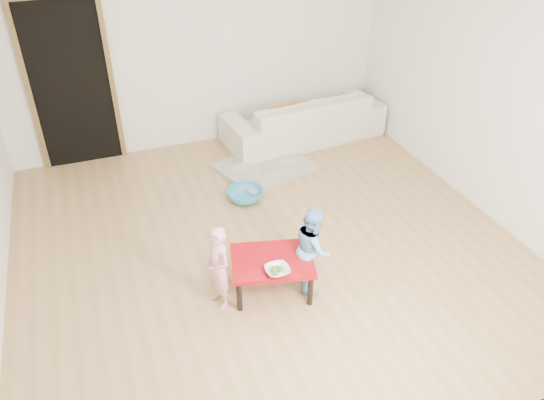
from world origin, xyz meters
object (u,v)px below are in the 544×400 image
child_pink (218,268)px  child_blue (313,248)px  bowl (277,270)px  basin (245,195)px  sofa (303,118)px  red_table (272,275)px

child_pink → child_blue: 0.87m
bowl → basin: size_ratio=0.49×
child_pink → child_blue: child_blue is taller
child_blue → sofa: bearing=-2.1°
red_table → child_pink: bearing=179.7°
sofa → basin: bearing=38.3°
red_table → bowl: bowl is taller
child_pink → child_blue: bearing=70.1°
child_blue → basin: (-0.14, 1.57, -0.35)m
red_table → bowl: (-0.02, -0.19, 0.21)m
child_blue → basin: bearing=24.7°
sofa → child_pink: size_ratio=2.72×
red_table → basin: size_ratio=1.69×
basin → bowl: bearing=-98.6°
red_table → child_blue: child_blue is taller
basin → child_pink: bearing=-115.6°
sofa → child_pink: (-1.98, -2.74, 0.08)m
bowl → child_pink: bearing=158.1°
sofa → child_blue: (-1.11, -2.79, 0.10)m
red_table → basin: red_table is taller
sofa → red_table: bearing=55.7°
red_table → basin: 1.55m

